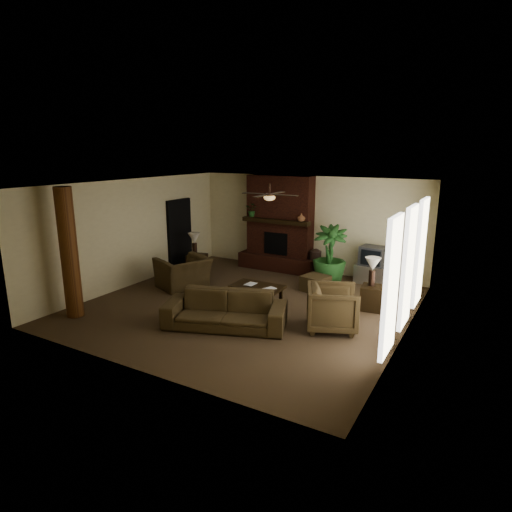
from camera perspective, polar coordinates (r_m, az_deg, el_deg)
The scene contains 23 objects.
room_shell at distance 9.68m, azimuth -1.17°, elevation 1.23°, with size 7.00×7.00×7.00m.
fireplace at distance 12.88m, azimuth 3.11°, elevation 3.30°, with size 2.40×0.70×2.80m.
windows at distance 8.70m, azimuth 19.48°, elevation -1.38°, with size 0.08×3.65×2.35m.
log_column at distance 9.89m, azimuth -23.53°, elevation 0.32°, with size 0.36×0.36×2.80m, color brown.
doorway at distance 13.15m, azimuth -10.09°, elevation 2.85°, with size 0.10×1.00×2.10m, color black.
ceiling_fan at distance 9.56m, azimuth 1.81°, elevation 7.93°, with size 1.35×1.35×0.37m.
sofa at distance 8.78m, azimuth -4.13°, elevation -6.41°, with size 2.46×0.72×0.96m, color #43341C.
armchair_left at distance 11.37m, azimuth -9.65°, elevation -1.54°, with size 1.22×0.80×1.07m, color #43341C.
armchair_right at distance 8.77m, azimuth 10.10°, elevation -6.53°, with size 0.97×0.91×0.99m, color #43341C.
coffee_table at distance 10.11m, azimuth 0.17°, elevation -4.25°, with size 1.20×0.70×0.43m.
ottoman at distance 11.12m, azimuth 7.88°, elevation -3.61°, with size 0.60×0.60×0.40m, color #43341C.
tv_stand at distance 12.06m, azimuth 15.05°, elevation -2.33°, with size 0.85×0.50×0.50m, color silver.
tv at distance 11.92m, azimuth 15.25°, elevation 0.00°, with size 0.70×0.59×0.52m.
floor_vase at distance 12.49m, azimuth 7.86°, elevation -0.55°, with size 0.34×0.34×0.77m.
floor_plant at distance 11.70m, azimuth 9.65°, elevation -1.55°, with size 0.89×1.59×0.89m, color #255321.
side_table_left at distance 12.73m, azimuth -7.81°, elevation -1.01°, with size 0.50×0.50×0.55m, color black.
lamp_left at distance 12.53m, azimuth -8.18°, elevation 2.16°, with size 0.37×0.37×0.65m.
side_table_right at distance 10.10m, azimuth 15.19°, elevation -5.37°, with size 0.50×0.50×0.55m, color black.
lamp_right at distance 9.93m, azimuth 15.21°, elevation -1.31°, with size 0.41×0.41×0.65m.
mantel_plant at distance 13.00m, azimuth -0.46°, elevation 5.95°, with size 0.38×0.42×0.33m, color #255321.
mantel_vase at distance 12.20m, azimuth 6.03°, elevation 5.09°, with size 0.22×0.23×0.22m, color #8F5A39.
book_a at distance 10.17m, azimuth -1.24°, elevation -2.96°, with size 0.22×0.03×0.29m, color #999999.
book_b at distance 9.86m, azimuth 1.37°, elevation -3.49°, with size 0.21×0.02×0.29m, color #999999.
Camera 1 is at (4.83, -8.11, 3.53)m, focal length 30.16 mm.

